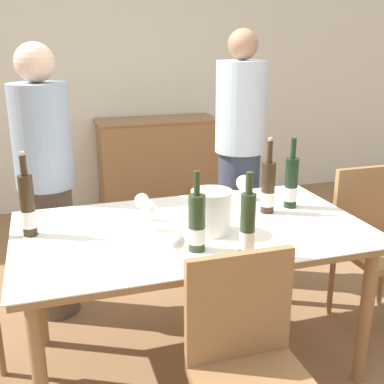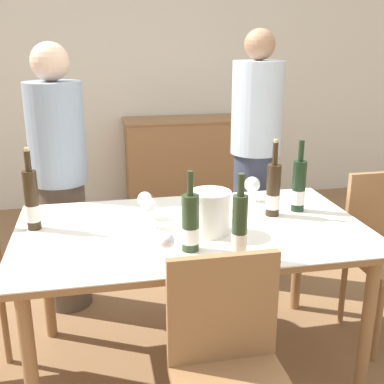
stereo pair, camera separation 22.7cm
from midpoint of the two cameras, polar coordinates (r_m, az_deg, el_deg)
name	(u,v)px [view 1 (the left image)]	position (r m, az deg, el deg)	size (l,w,h in m)	color
ground_plane	(192,361)	(2.71, -2.54, -19.41)	(12.00, 12.00, 0.00)	olive
back_wall	(106,64)	(4.88, -11.48, 14.61)	(8.00, 0.10, 2.80)	silver
sideboard_cabinet	(158,164)	(4.80, -5.45, 3.33)	(1.17, 0.46, 0.90)	#996B42
dining_table	(192,241)	(2.36, -2.77, -5.90)	(1.68, 0.98, 0.76)	#996B42
ice_bucket	(212,210)	(2.24, -0.57, -2.25)	(0.19, 0.19, 0.20)	white
wine_bottle_0	(197,224)	(2.05, -2.62, -3.88)	(0.08, 0.08, 0.35)	#28381E
wine_bottle_1	(248,227)	(1.98, 3.35, -4.19)	(0.06, 0.06, 0.37)	#28381E
wine_bottle_2	(268,188)	(2.50, 6.45, 0.39)	(0.07, 0.07, 0.40)	#332314
wine_bottle_3	(28,207)	(2.35, -21.55, -1.67)	(0.07, 0.07, 0.40)	#332314
wine_bottle_4	(291,184)	(2.60, 9.25, 0.95)	(0.07, 0.07, 0.38)	black
wine_glass_0	(176,244)	(1.93, -5.25, -6.18)	(0.07, 0.07, 0.14)	white
wine_glass_1	(142,202)	(2.42, -8.63, -1.21)	(0.08, 0.08, 0.14)	white
wine_glass_2	(150,210)	(2.29, -7.89, -2.23)	(0.09, 0.09, 0.14)	white
wine_glass_3	(244,183)	(2.71, 3.78, 0.99)	(0.09, 0.09, 0.14)	white
chair_near_front	(249,360)	(1.85, 3.14, -19.42)	(0.42, 0.42, 0.90)	#996B42
chair_right_end	(374,236)	(2.96, 18.70, -4.99)	(0.42, 0.42, 0.93)	#996B42
person_host	(46,186)	(2.95, -19.01, 0.60)	(0.33, 0.33, 1.62)	#51473D
person_guest_left	(239,161)	(3.24, 3.64, 3.69)	(0.33, 0.33, 1.70)	#383F56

